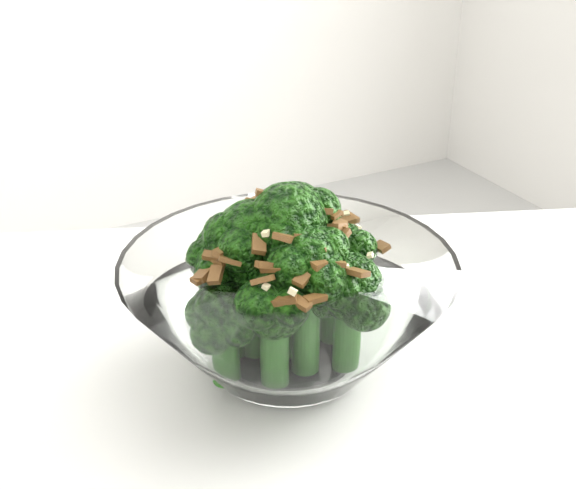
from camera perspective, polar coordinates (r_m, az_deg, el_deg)
name	(u,v)px	position (r m, az deg, el deg)	size (l,w,h in m)	color
broccoli_dish	(288,300)	(0.46, -0.02, -3.99)	(0.19, 0.19, 0.12)	white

